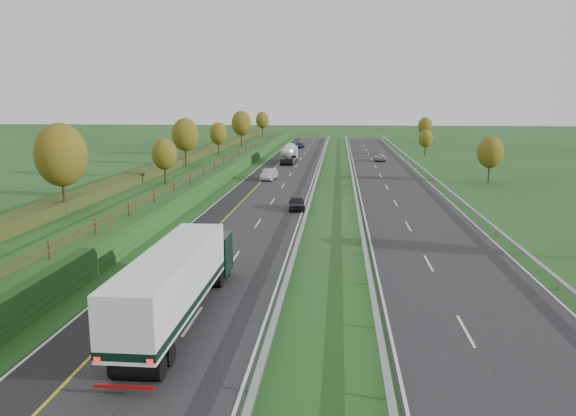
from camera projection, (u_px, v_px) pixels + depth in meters
The scene contains 19 objects.
ground at pixel (332, 191), 71.84m from camera, with size 400.00×400.00×0.00m, color #194418.
near_carriageway at pixel (275, 185), 77.44m from camera, with size 10.50×200.00×0.04m, color black.
far_carriageway at pixel (396, 186), 75.98m from camera, with size 10.50×200.00×0.04m, color black.
hard_shoulder at pixel (248, 184), 77.77m from camera, with size 3.00×200.00×0.04m, color black.
lane_markings at pixel (321, 185), 76.75m from camera, with size 26.75×200.00×0.01m.
embankment_left at pixel (182, 177), 78.41m from camera, with size 12.00×200.00×2.00m, color #194418.
hedge_left at pixel (168, 165), 78.29m from camera, with size 2.20×180.00×1.10m, color #2A3A17.
fence_left at pixel (213, 165), 77.28m from camera, with size 0.12×189.06×1.20m.
median_barrier_near at pixel (316, 181), 76.82m from camera, with size 0.32×200.00×0.71m.
median_barrier_far at pixel (353, 181), 76.37m from camera, with size 0.32×200.00×0.71m.
outer_barrier_far at pixel (439, 183), 75.35m from camera, with size 0.32×200.00×0.71m.
trees_left at pixel (177, 140), 74.07m from camera, with size 6.64×164.30×7.66m.
trees_far at pixel (454, 141), 102.58m from camera, with size 8.45×118.60×7.12m.
box_lorry at pixel (178, 279), 28.93m from camera, with size 2.58×16.28×4.06m.
road_tanker at pixel (289, 153), 104.81m from camera, with size 2.40×11.22×3.46m.
car_dark_near at pixel (297, 203), 59.52m from camera, with size 1.68×4.17×1.42m, color black.
car_silver_mid at pixel (269, 174), 82.15m from camera, with size 1.68×4.82×1.59m, color #A8A7AC.
car_small_far at pixel (300, 145), 137.92m from camera, with size 1.79×4.40×1.28m, color #171A48.
car_oncoming at pixel (380, 157), 108.07m from camera, with size 2.27×4.93×1.37m, color #A5A6A9.
Camera 1 is at (8.75, -16.19, 11.39)m, focal length 35.00 mm.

